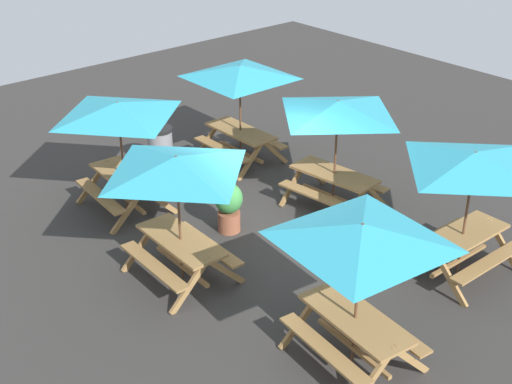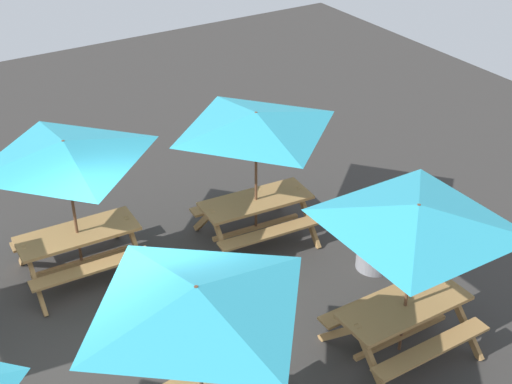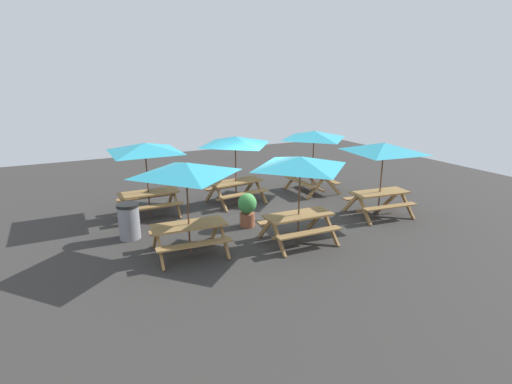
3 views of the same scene
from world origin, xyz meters
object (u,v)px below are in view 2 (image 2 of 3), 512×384
object	(u,v)px
picnic_table_5	(197,310)
trash_bin_gray	(376,241)
picnic_table_2	(256,131)
picnic_table_3	(66,160)
picnic_table_0	(416,226)
potted_plant_0	(168,286)

from	to	relation	value
picnic_table_5	trash_bin_gray	xyz separation A→B (m)	(3.86, 1.61, -1.49)
picnic_table_2	picnic_table_3	distance (m)	2.85
picnic_table_0	picnic_table_3	xyz separation A→B (m)	(-3.05, 3.86, 0.00)
picnic_table_5	trash_bin_gray	size ratio (longest dim) A/B	2.38
picnic_table_3	picnic_table_0	bearing A→B (deg)	-49.53
picnic_table_0	picnic_table_5	xyz separation A→B (m)	(-2.97, 0.01, 0.00)
picnic_table_0	trash_bin_gray	bearing A→B (deg)	61.23
picnic_table_2	potted_plant_0	distance (m)	2.72
potted_plant_0	trash_bin_gray	bearing A→B (deg)	-10.85
picnic_table_2	trash_bin_gray	world-z (taller)	picnic_table_2
picnic_table_5	trash_bin_gray	bearing A→B (deg)	15.91
potted_plant_0	picnic_table_2	bearing A→B (deg)	26.22
picnic_table_2	potted_plant_0	bearing A→B (deg)	-149.37
picnic_table_0	trash_bin_gray	xyz separation A→B (m)	(0.89, 1.62, -1.49)
picnic_table_2	picnic_table_3	size ratio (longest dim) A/B	1.00
picnic_table_2	picnic_table_5	distance (m)	4.23
picnic_table_0	picnic_table_5	bearing A→B (deg)	179.86
picnic_table_3	trash_bin_gray	world-z (taller)	picnic_table_3
picnic_table_0	picnic_table_2	bearing A→B (deg)	94.73
picnic_table_3	trash_bin_gray	xyz separation A→B (m)	(3.94, -2.24, -1.49)
picnic_table_0	picnic_table_3	distance (m)	4.92
picnic_table_3	potted_plant_0	distance (m)	2.28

